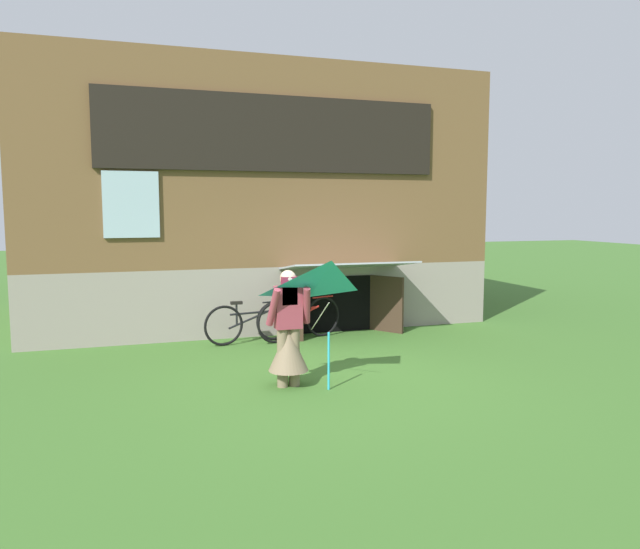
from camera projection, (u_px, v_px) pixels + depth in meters
name	position (u px, v px, depth m)	size (l,w,h in m)	color
ground_plane	(328.00, 379.00, 8.11)	(60.00, 60.00, 0.00)	#3D6B28
log_house	(247.00, 200.00, 13.10)	(8.74, 6.25, 4.99)	gray
person	(288.00, 338.00, 7.72)	(0.60, 0.52, 1.52)	#7F6B51
kite	(331.00, 298.00, 7.18)	(1.04, 1.16, 1.52)	#2DB2CC
bicycle_red	(300.00, 319.00, 10.55)	(1.65, 0.54, 0.78)	black
bicycle_black	(249.00, 322.00, 10.29)	(1.61, 0.35, 0.74)	black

